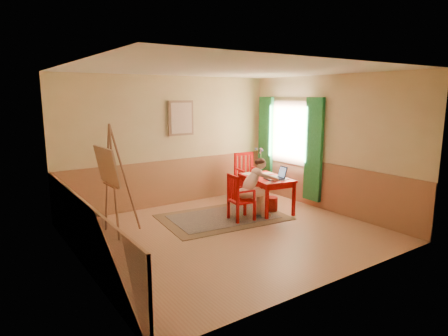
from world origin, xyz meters
TOP-DOWN VIEW (x-y plane):
  - room at (0.00, 0.00)m, footprint 5.04×4.54m
  - wainscot at (0.00, 0.80)m, footprint 5.00×4.50m
  - window at (2.42, 1.10)m, footprint 0.12×2.01m
  - wall_portrait at (0.25, 2.20)m, footprint 0.60×0.05m
  - rug at (0.38, 0.77)m, footprint 2.55×1.83m
  - table at (1.40, 0.67)m, footprint 0.91×1.30m
  - chair_left at (0.54, 0.44)m, footprint 0.46×0.44m
  - chair_back at (1.60, 1.59)m, footprint 0.56×0.58m
  - figure at (0.88, 0.42)m, footprint 0.90×0.42m
  - laptop at (1.44, 0.40)m, footprint 0.45×0.32m
  - papers at (1.51, 0.76)m, footprint 0.65×1.08m
  - vase at (1.69, 1.22)m, footprint 0.17×0.26m
  - wastebasket at (1.47, 0.58)m, footprint 0.31×0.31m
  - easel at (-1.74, 1.07)m, footprint 0.65×0.86m

SIDE VIEW (x-z plane):
  - rug at x=0.38m, z-range 0.00..0.02m
  - wastebasket at x=1.47m, z-range 0.00..0.29m
  - chair_left at x=0.54m, z-range 0.00..0.91m
  - wainscot at x=0.00m, z-range 0.00..1.00m
  - chair_back at x=1.60m, z-range 0.00..1.08m
  - table at x=1.40m, z-range 0.27..0.99m
  - figure at x=0.88m, z-range 0.06..1.25m
  - papers at x=1.51m, z-range 0.72..0.72m
  - laptop at x=1.44m, z-range 0.64..0.90m
  - vase at x=1.69m, z-range 0.70..1.23m
  - easel at x=-1.74m, z-range 0.18..2.11m
  - window at x=2.42m, z-range 0.25..2.45m
  - room at x=0.00m, z-range -0.02..2.82m
  - wall_portrait at x=0.25m, z-range 1.52..2.28m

